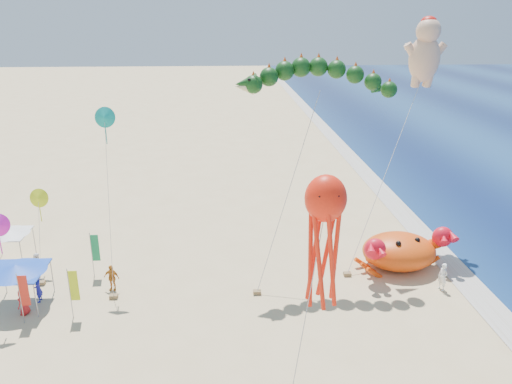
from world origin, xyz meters
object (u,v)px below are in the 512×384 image
(dragon_kite, at_px, (318,83))
(canopy_white, at_px, (7,231))
(octopus_kite, at_px, (324,232))
(cherub_kite, at_px, (425,50))
(canopy_blue, at_px, (16,269))
(crab_inflatable, at_px, (400,250))

(dragon_kite, distance_m, canopy_white, 23.77)
(dragon_kite, relative_size, octopus_kite, 1.36)
(canopy_white, bearing_deg, octopus_kite, -33.18)
(cherub_kite, distance_m, canopy_blue, 31.63)
(crab_inflatable, distance_m, canopy_white, 27.51)
(canopy_blue, bearing_deg, crab_inflatable, 7.37)
(canopy_blue, bearing_deg, canopy_white, 115.76)
(crab_inflatable, distance_m, canopy_blue, 24.85)
(crab_inflatable, relative_size, canopy_white, 2.31)
(octopus_kite, distance_m, canopy_blue, 19.15)
(cherub_kite, xyz_separation_m, canopy_blue, (-27.60, -9.88, -11.88))
(crab_inflatable, xyz_separation_m, canopy_blue, (-24.62, -3.18, 1.11))
(cherub_kite, height_order, octopus_kite, cherub_kite)
(octopus_kite, relative_size, canopy_white, 3.41)
(canopy_white, bearing_deg, dragon_kite, -3.22)
(crab_inflatable, height_order, dragon_kite, dragon_kite)
(octopus_kite, xyz_separation_m, canopy_white, (-19.75, 12.91, -5.11))
(dragon_kite, distance_m, cherub_kite, 10.56)
(dragon_kite, bearing_deg, cherub_kite, 31.02)
(crab_inflatable, bearing_deg, dragon_kite, 167.53)
(canopy_blue, height_order, canopy_white, same)
(dragon_kite, distance_m, octopus_kite, 12.89)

